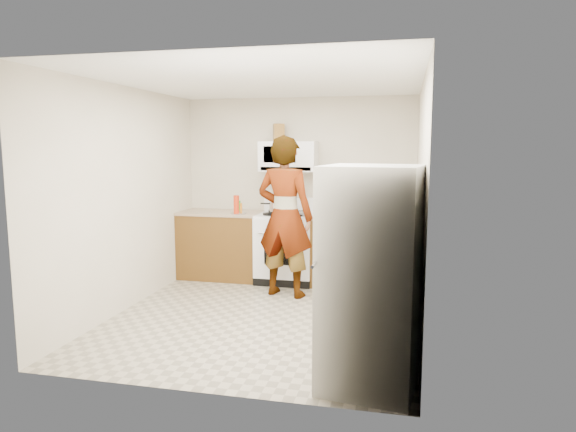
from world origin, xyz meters
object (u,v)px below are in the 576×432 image
(person, at_px, (285,217))
(saucepan, at_px, (278,207))
(kettle, at_px, (336,207))
(gas_range, at_px, (286,246))
(microwave, at_px, (289,156))
(fridge, at_px, (371,278))

(person, bearing_deg, saucepan, -57.71)
(kettle, bearing_deg, saucepan, -178.47)
(gas_range, distance_m, kettle, 0.86)
(person, height_order, saucepan, person)
(gas_range, distance_m, saucepan, 0.56)
(microwave, bearing_deg, fridge, -66.24)
(fridge, bearing_deg, microwave, 121.47)
(fridge, distance_m, kettle, 3.03)
(microwave, xyz_separation_m, kettle, (0.66, -0.05, -0.67))
(kettle, distance_m, saucepan, 0.81)
(microwave, relative_size, saucepan, 3.42)
(gas_range, relative_size, person, 0.57)
(gas_range, xyz_separation_m, person, (0.13, -0.66, 0.50))
(kettle, bearing_deg, fridge, -75.52)
(microwave, relative_size, kettle, 4.12)
(fridge, height_order, saucepan, fridge)
(person, xyz_separation_m, kettle, (0.53, 0.74, 0.04))
(gas_range, height_order, person, person)
(microwave, height_order, saucepan, microwave)
(fridge, distance_m, saucepan, 3.30)
(gas_range, bearing_deg, fridge, -65.31)
(microwave, distance_m, saucepan, 0.70)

